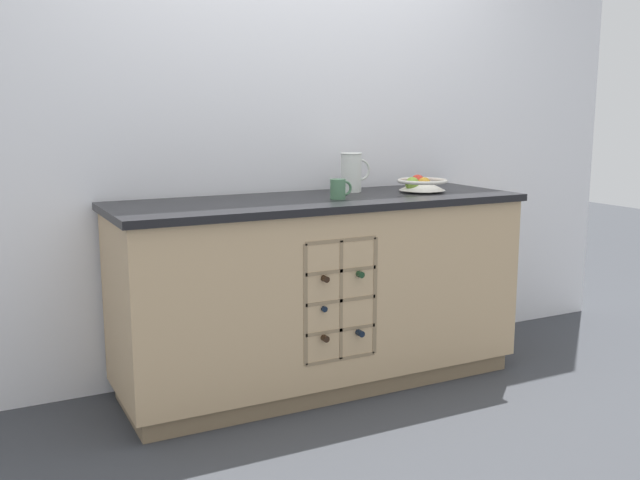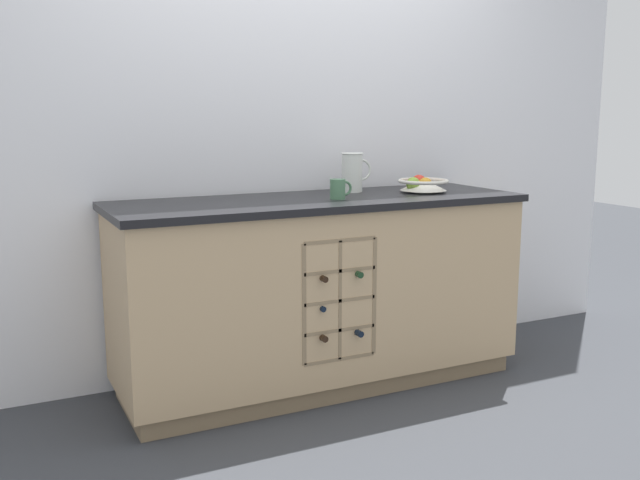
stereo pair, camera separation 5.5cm
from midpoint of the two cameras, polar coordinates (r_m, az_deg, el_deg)
name	(u,v)px [view 1 (the left image)]	position (r m, az deg, el deg)	size (l,w,h in m)	color
ground_plane	(320,382)	(3.67, -0.44, -11.31)	(14.00, 14.00, 0.00)	#383A3F
back_wall	(287,126)	(3.76, -3.09, 9.09)	(4.40, 0.06, 2.55)	white
kitchen_island	(320,291)	(3.52, -0.44, -4.11)	(2.02, 0.68, 0.94)	#8B7354
fruit_bowl	(421,184)	(3.73, 7.69, 4.49)	(0.26, 0.26, 0.09)	silver
white_pitcher	(352,171)	(3.70, 2.13, 5.50)	(0.17, 0.11, 0.20)	silver
ceramic_mug	(339,189)	(3.40, 1.03, 4.10)	(0.11, 0.07, 0.10)	#4C7A56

